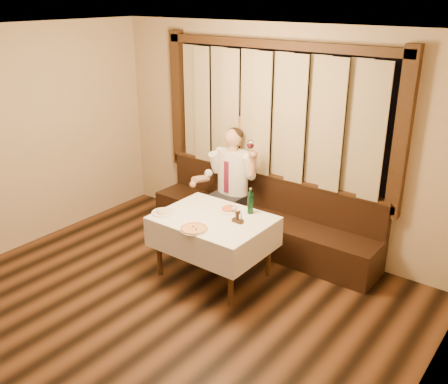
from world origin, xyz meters
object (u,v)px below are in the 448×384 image
Objects in this scene: cruet_caddy at (238,218)px; seated_man at (230,177)px; pizza at (194,229)px; pasta_cream at (163,210)px; banquette at (262,222)px; pasta_red at (229,207)px; green_bottle at (250,203)px; dining_table at (213,226)px.

seated_man is at bearing 135.09° from cruet_caddy.
pasta_cream is (-0.57, 0.12, 0.02)m from pizza.
banquette is 1.47m from pasta_cream.
cruet_caddy is (0.83, 0.32, 0.01)m from pasta_cream.
banquette is 10.41× the size of pizza.
pasta_cream is at bearing -93.39° from seated_man.
banquette is at bearing 67.58° from pasta_cream.
seated_man reaches higher than pasta_cream.
cruet_caddy is (0.26, 0.44, 0.03)m from pizza.
banquette is 11.03× the size of pasta_red.
pizza is 0.58m from pasta_cream.
cruet_caddy is (0.03, -0.29, -0.09)m from green_bottle.
green_bottle is (0.27, -0.68, 0.58)m from banquette.
pasta_cream is at bearing 168.14° from pizza.
pasta_cream is 0.18× the size of seated_man.
pasta_red is 0.27m from green_bottle.
pizza is 0.77m from green_bottle.
seated_man reaches higher than dining_table.
cruet_caddy is at bearing 21.01° from pasta_cream.
dining_table is at bearing -63.76° from seated_man.
banquette is 0.91m from pasta_red.
pizza is 0.64m from pasta_red.
dining_table is 4.38× the size of pasta_red.
cruet_caddy is 0.09× the size of seated_man.
banquette is 0.93m from green_bottle.
pasta_cream is 0.86× the size of green_bottle.
seated_man reaches higher than banquette.
pasta_cream is (-0.53, -1.28, 0.48)m from banquette.
cruet_caddy is at bearing -49.10° from seated_man.
green_bottle is (0.24, 0.08, 0.09)m from pasta_red.
pasta_cream is at bearing -137.25° from pasta_red.
green_bottle reaches higher than pasta_cream.
seated_man is at bearing 126.29° from pasta_red.
green_bottle is at bearing 19.67° from pasta_red.
green_bottle is at bearing 72.06° from pizza.
green_bottle is at bearing 51.90° from dining_table.
pasta_cream is 1.20m from seated_man.
pizza is 0.51m from cruet_caddy.
cruet_caddy is (0.30, -0.97, 0.49)m from banquette.
pasta_cream is 0.89m from cruet_caddy.
pasta_cream is 2.00× the size of cruet_caddy.
dining_table is at bearing 26.24° from pasta_cream.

